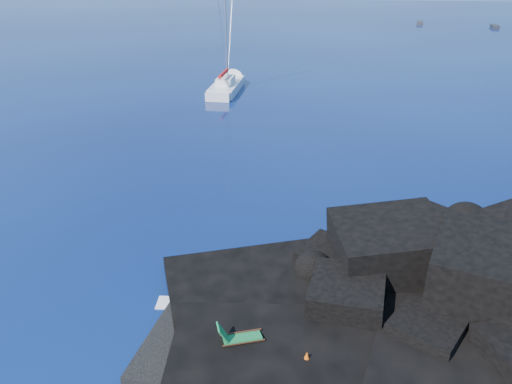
# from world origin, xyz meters

# --- Properties ---
(ground) EXTENTS (400.00, 400.00, 0.00)m
(ground) POSITION_xyz_m (0.00, 0.00, 0.00)
(ground) COLOR #030633
(ground) RESTS_ON ground
(headland) EXTENTS (24.00, 24.00, 3.60)m
(headland) POSITION_xyz_m (13.00, 3.00, 0.00)
(headland) COLOR black
(headland) RESTS_ON ground
(beach) EXTENTS (9.08, 6.86, 0.70)m
(beach) POSITION_xyz_m (4.50, 0.50, 0.00)
(beach) COLOR black
(beach) RESTS_ON ground
(surf_foam) EXTENTS (10.00, 8.00, 0.06)m
(surf_foam) POSITION_xyz_m (5.00, 5.00, 0.00)
(surf_foam) COLOR white
(surf_foam) RESTS_ON ground
(sailboat) EXTENTS (2.89, 13.53, 14.17)m
(sailboat) POSITION_xyz_m (-4.78, 42.35, 0.00)
(sailboat) COLOR white
(sailboat) RESTS_ON ground
(deck_chair) EXTENTS (1.83, 1.28, 1.15)m
(deck_chair) POSITION_xyz_m (3.99, 0.21, 0.93)
(deck_chair) COLOR #197239
(deck_chair) RESTS_ON beach
(towel) EXTENTS (2.18, 1.43, 0.05)m
(towel) POSITION_xyz_m (3.06, -0.30, 0.38)
(towel) COLOR white
(towel) RESTS_ON beach
(sunbather) EXTENTS (1.80, 0.86, 0.23)m
(sunbather) POSITION_xyz_m (3.06, -0.30, 0.52)
(sunbather) COLOR tan
(sunbather) RESTS_ON towel
(marker_cone) EXTENTS (0.44, 0.44, 0.58)m
(marker_cone) POSITION_xyz_m (6.47, -0.48, 0.64)
(marker_cone) COLOR #FF5F0D
(marker_cone) RESTS_ON beach
(distant_boat_a) EXTENTS (2.27, 4.92, 0.63)m
(distant_boat_a) POSITION_xyz_m (28.60, 116.87, 0.00)
(distant_boat_a) COLOR #2A2A30
(distant_boat_a) RESTS_ON ground
(distant_boat_b) EXTENTS (1.87, 4.63, 0.60)m
(distant_boat_b) POSITION_xyz_m (44.46, 111.63, 0.00)
(distant_boat_b) COLOR #232327
(distant_boat_b) RESTS_ON ground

